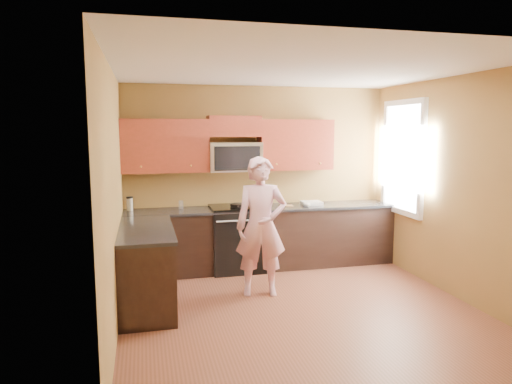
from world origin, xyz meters
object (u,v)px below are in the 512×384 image
object	(u,v)px
microwave	(235,171)
travel_mug	(130,211)
butter_tub	(254,209)
stove	(237,238)
woman	(261,227)
frying_pan	(238,207)

from	to	relation	value
microwave	travel_mug	size ratio (longest dim) A/B	3.83
microwave	butter_tub	world-z (taller)	microwave
stove	woman	world-z (taller)	woman
butter_tub	travel_mug	xyz separation A→B (m)	(-1.72, 0.30, 0.00)
stove	microwave	bearing A→B (deg)	90.00
stove	woman	size ratio (longest dim) A/B	0.55
microwave	butter_tub	xyz separation A→B (m)	(0.22, -0.27, -0.53)
butter_tub	woman	bearing A→B (deg)	-97.77
stove	microwave	xyz separation A→B (m)	(0.00, 0.12, 0.97)
stove	travel_mug	world-z (taller)	travel_mug
microwave	travel_mug	bearing A→B (deg)	178.72
woman	butter_tub	size ratio (longest dim) A/B	12.68
microwave	travel_mug	distance (m)	1.59
frying_pan	butter_tub	bearing A→B (deg)	-3.70
microwave	butter_tub	distance (m)	0.63
butter_tub	travel_mug	bearing A→B (deg)	170.02
stove	travel_mug	bearing A→B (deg)	173.97
stove	butter_tub	distance (m)	0.52
microwave	woman	size ratio (longest dim) A/B	0.44
frying_pan	travel_mug	world-z (taller)	travel_mug
microwave	frying_pan	bearing A→B (deg)	-87.60
microwave	frying_pan	world-z (taller)	microwave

